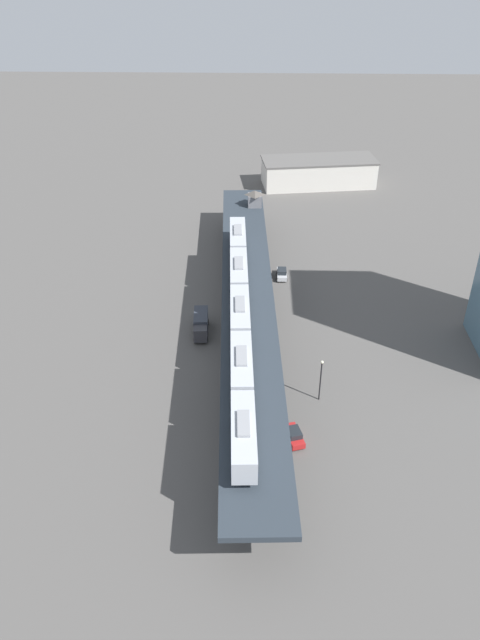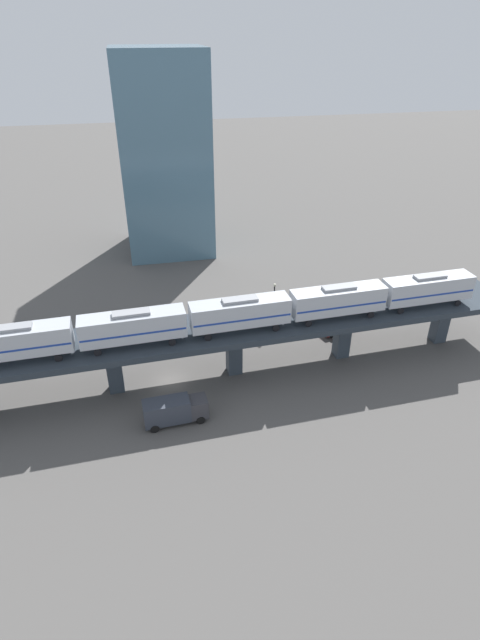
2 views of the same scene
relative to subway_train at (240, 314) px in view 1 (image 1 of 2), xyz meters
name	(u,v)px [view 1 (image 1 of 2)]	position (x,y,z in m)	size (l,w,h in m)	color
ground_plane	(248,333)	(1.02, 8.98, -9.57)	(400.00, 400.00, 0.00)	#514F4C
elevated_viaduct	(248,303)	(1.03, 8.81, -3.52)	(12.31, 92.27, 7.03)	#283039
subway_train	(240,314)	(0.00, 0.00, 0.00)	(5.49, 62.46, 4.45)	#ADB2BA
signal_hut	(255,198)	(1.83, 46.17, -0.74)	(3.35, 3.35, 3.40)	slate
street_car_red	(294,435)	(7.57, -16.05, -8.63)	(2.98, 4.73, 1.89)	#AD1E1E
street_car_silver	(282,273)	(7.28, 28.04, -8.63)	(1.96, 4.40, 1.89)	#B7BABF
delivery_truck	(201,324)	(-6.74, 8.98, -7.81)	(2.72, 7.32, 3.20)	#333338
street_lamp	(321,377)	(11.59, -7.59, -5.46)	(0.44, 0.44, 6.94)	black
warehouse_building	(318,172)	(17.91, 76.91, -6.16)	(29.68, 13.99, 6.80)	beige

